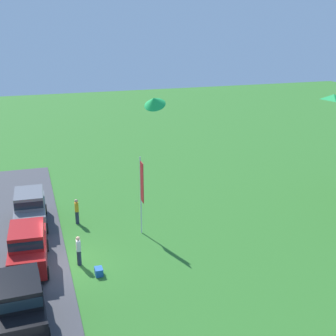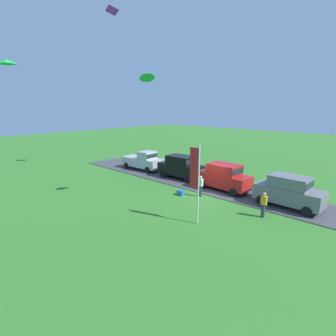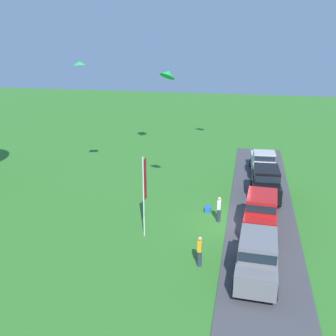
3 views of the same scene
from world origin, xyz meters
name	(u,v)px [view 3 (image 3 of 3)]	position (x,y,z in m)	size (l,w,h in m)	color
ground_plane	(228,223)	(0.00, 0.00, 0.00)	(120.00, 120.00, 0.00)	#337528
pavement_strip	(262,226)	(0.00, -2.11, 0.03)	(36.00, 4.40, 0.06)	#424247
car_suv_by_flagpole	(257,256)	(-5.92, -1.70, 1.30)	(4.67, 2.19, 2.28)	slate
car_suv_near_entrance	(261,210)	(-0.47, -1.97, 1.30)	(4.70, 2.26, 2.28)	red
car_suv_far_end	(266,182)	(4.73, -2.40, 1.30)	(4.67, 2.20, 2.28)	black
car_pickup_mid_row	(263,162)	(10.16, -2.31, 1.11)	(5.10, 2.26, 2.14)	#B7B7BC
person_watching_sky	(200,251)	(-5.33, 1.20, 0.88)	(0.36, 0.24, 1.71)	#2D334C
person_beside_suv	(219,209)	(0.09, 0.65, 0.88)	(0.36, 0.24, 1.71)	#2D334C
flag_banner	(144,185)	(-2.52, 4.88, 3.17)	(0.71, 0.08, 5.00)	silver
cooler_box	(208,209)	(1.46, 1.49, 0.20)	(0.56, 0.40, 0.40)	blue
kite_delta_mid_center	(168,74)	(2.11, 4.42, 9.17)	(1.03, 1.03, 0.40)	green
kite_diamond_low_drifter	(79,63)	(5.36, 11.94, 9.52)	(0.89, 0.87, 0.25)	green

